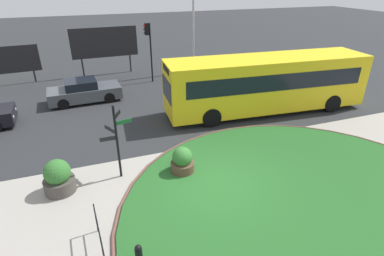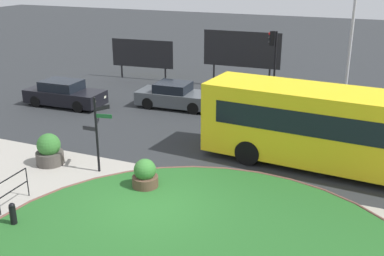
# 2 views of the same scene
# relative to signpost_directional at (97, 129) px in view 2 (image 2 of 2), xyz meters

# --- Properties ---
(ground) EXTENTS (120.00, 120.00, 0.00)m
(ground) POSITION_rel_signpost_directional_xyz_m (3.20, -1.85, -1.70)
(ground) COLOR #282B2D
(sidewalk_paving) EXTENTS (32.00, 8.95, 0.02)m
(sidewalk_paving) POSITION_rel_signpost_directional_xyz_m (3.20, -3.37, -1.69)
(sidewalk_paving) COLOR #9E998E
(sidewalk_paving) RESTS_ON ground
(signpost_directional) EXTENTS (1.22, 0.70, 2.97)m
(signpost_directional) POSITION_rel_signpost_directional_xyz_m (0.00, 0.00, 0.00)
(signpost_directional) COLOR black
(signpost_directional) RESTS_ON ground
(bollard_foreground) EXTENTS (0.20, 0.20, 0.79)m
(bollard_foreground) POSITION_rel_signpost_directional_xyz_m (-0.13, -4.40, -1.29)
(bollard_foreground) COLOR black
(bollard_foreground) RESTS_ON ground
(bus_yellow) EXTENTS (11.39, 3.38, 3.06)m
(bus_yellow) POSITION_rel_signpost_directional_xyz_m (8.67, 3.73, -0.04)
(bus_yellow) COLOR yellow
(bus_yellow) RESTS_ON ground
(car_near_lane) EXTENTS (4.50, 1.96, 1.42)m
(car_near_lane) POSITION_rel_signpost_directional_xyz_m (-6.72, 6.60, -1.03)
(car_near_lane) COLOR black
(car_near_lane) RESTS_ON ground
(car_far_lane) EXTENTS (4.34, 2.06, 1.37)m
(car_far_lane) POSITION_rel_signpost_directional_xyz_m (-0.92, 8.75, -1.06)
(car_far_lane) COLOR #474C51
(car_far_lane) RESTS_ON ground
(traffic_light_near) EXTENTS (0.49, 0.28, 4.11)m
(traffic_light_near) POSITION_rel_signpost_directional_xyz_m (3.78, 11.23, 1.30)
(traffic_light_near) COLOR black
(traffic_light_near) RESTS_ON ground
(lamppost_tall) EXTENTS (0.32, 0.32, 9.03)m
(lamppost_tall) POSITION_rel_signpost_directional_xyz_m (7.61, 12.63, 3.11)
(lamppost_tall) COLOR #B7B7BC
(lamppost_tall) RESTS_ON ground
(billboard_left) EXTENTS (4.42, 0.52, 2.69)m
(billboard_left) POSITION_rel_signpost_directional_xyz_m (-5.77, 13.89, 0.03)
(billboard_left) COLOR black
(billboard_left) RESTS_ON ground
(billboard_right) EXTENTS (4.97, 0.31, 3.56)m
(billboard_right) POSITION_rel_signpost_directional_xyz_m (1.05, 14.36, 0.70)
(billboard_right) COLOR black
(billboard_right) RESTS_ON ground
(planter_near_signpost) EXTENTS (0.92, 0.92, 1.12)m
(planter_near_signpost) POSITION_rel_signpost_directional_xyz_m (2.31, -0.62, -1.20)
(planter_near_signpost) COLOR brown
(planter_near_signpost) RESTS_ON ground
(planter_kerbside) EXTENTS (1.08, 1.08, 1.28)m
(planter_kerbside) POSITION_rel_signpost_directional_xyz_m (-2.16, -0.24, -1.12)
(planter_kerbside) COLOR #47423D
(planter_kerbside) RESTS_ON ground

